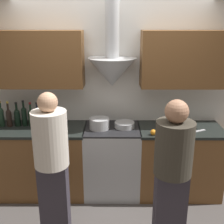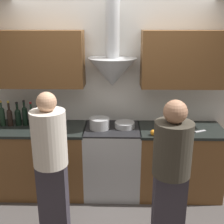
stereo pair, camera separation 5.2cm
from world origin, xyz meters
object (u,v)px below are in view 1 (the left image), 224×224
stove_range (112,160)px  wine_bottle_2 (9,117)px  wine_bottle_6 (38,116)px  wine_bottle_3 (17,116)px  mixing_bowl (125,125)px  person_foreground_right (172,172)px  wine_bottle_1 (1,116)px  person_foreground_left (52,163)px  stock_pot (99,123)px  wine_bottle_4 (24,115)px  orange_fruit (153,132)px  wine_bottle_5 (31,117)px

stove_range → wine_bottle_2: (-1.34, 0.06, 0.60)m
stove_range → wine_bottle_6: bearing=175.4°
wine_bottle_3 → mixing_bowl: wine_bottle_3 is taller
wine_bottle_6 → person_foreground_right: 1.90m
wine_bottle_1 → wine_bottle_6: size_ratio=1.06×
person_foreground_left → person_foreground_right: size_ratio=1.02×
person_foreground_left → stock_pot: bearing=63.1°
wine_bottle_4 → wine_bottle_1: bearing=-176.6°
wine_bottle_3 → person_foreground_right: bearing=-30.5°
wine_bottle_3 → wine_bottle_4: 0.10m
wine_bottle_4 → orange_fruit: (1.65, -0.32, -0.11)m
wine_bottle_2 → orange_fruit: bearing=-9.0°
person_foreground_left → wine_bottle_5: bearing=115.9°
wine_bottle_1 → orange_fruit: 1.97m
wine_bottle_6 → person_foreground_right: size_ratio=0.20×
stove_range → mixing_bowl: 0.53m
wine_bottle_2 → wine_bottle_4: 0.19m
wine_bottle_6 → wine_bottle_2: bearing=-176.4°
wine_bottle_6 → person_foreground_left: size_ratio=0.20×
wine_bottle_3 → orange_fruit: (1.74, -0.32, -0.09)m
stove_range → orange_fruit: orange_fruit is taller
wine_bottle_1 → person_foreground_right: person_foreground_right is taller
wine_bottle_3 → wine_bottle_5: bearing=-1.0°
orange_fruit → person_foreground_left: size_ratio=0.04×
person_foreground_right → stove_range: bearing=120.4°
wine_bottle_1 → wine_bottle_3: (0.20, 0.02, -0.01)m
wine_bottle_3 → stove_range: bearing=-3.8°
wine_bottle_1 → person_foreground_left: (0.85, -0.94, -0.18)m
wine_bottle_1 → wine_bottle_4: size_ratio=0.99×
wine_bottle_1 → mixing_bowl: size_ratio=1.31×
orange_fruit → person_foreground_right: size_ratio=0.04×
wine_bottle_3 → wine_bottle_6: (0.27, -0.00, 0.01)m
wine_bottle_1 → person_foreground_right: size_ratio=0.21×
wine_bottle_1 → orange_fruit: bearing=-8.8°
wine_bottle_1 → orange_fruit: wine_bottle_1 is taller
wine_bottle_2 → wine_bottle_1: bearing=175.1°
stock_pot → orange_fruit: size_ratio=3.57×
stock_pot → person_foreground_right: person_foreground_right is taller
wine_bottle_2 → orange_fruit: wine_bottle_2 is taller
wine_bottle_3 → wine_bottle_5: (0.18, -0.00, -0.00)m
wine_bottle_3 → mixing_bowl: bearing=-2.5°
stock_pot → orange_fruit: stock_pot is taller
wine_bottle_5 → wine_bottle_1: bearing=-177.8°
person_foreground_right → wine_bottle_2: bearing=151.4°
mixing_bowl → orange_fruit: 0.43m
wine_bottle_6 → stove_range: bearing=-4.6°
wine_bottle_1 → wine_bottle_5: wine_bottle_1 is taller
wine_bottle_5 → person_foreground_right: (1.65, -1.08, -0.19)m
stove_range → wine_bottle_2: size_ratio=2.78×
wine_bottle_4 → wine_bottle_6: 0.18m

